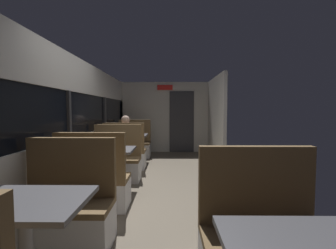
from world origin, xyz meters
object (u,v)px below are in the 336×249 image
at_px(dining_table_mid_window, 107,155).
at_px(bench_far_window_facing_entry, 134,146).
at_px(bench_mid_window_facing_entry, 116,164).
at_px(dining_table_far_window, 130,138).
at_px(bench_mid_window_facing_end, 94,186).
at_px(bench_far_window_facing_end, 125,155).
at_px(bench_front_aisle_facing_entry, 262,248).
at_px(bench_near_window_facing_entry, 66,214).
at_px(dining_table_near_window, 25,213).
at_px(seated_passenger, 126,146).

distance_m(dining_table_mid_window, bench_far_window_facing_entry, 3.04).
distance_m(bench_mid_window_facing_entry, dining_table_far_window, 1.65).
bearing_deg(bench_mid_window_facing_entry, bench_mid_window_facing_end, -90.00).
height_order(bench_far_window_facing_end, bench_far_window_facing_entry, same).
bearing_deg(bench_front_aisle_facing_entry, bench_near_window_facing_entry, 161.47).
bearing_deg(dining_table_near_window, dining_table_mid_window, 90.00).
relative_size(bench_mid_window_facing_entry, bench_front_aisle_facing_entry, 1.00).
xyz_separation_m(dining_table_near_window, dining_table_mid_window, (0.00, 2.32, 0.00)).
bearing_deg(bench_near_window_facing_entry, bench_far_window_facing_entry, 90.00).
xyz_separation_m(bench_mid_window_facing_entry, dining_table_far_window, (0.00, 1.62, 0.31)).
distance_m(dining_table_mid_window, seated_passenger, 1.70).
bearing_deg(bench_far_window_facing_end, bench_far_window_facing_entry, 90.00).
bearing_deg(dining_table_near_window, bench_far_window_facing_entry, 90.00).
xyz_separation_m(dining_table_far_window, bench_front_aisle_facing_entry, (1.79, -4.55, -0.31)).
distance_m(bench_front_aisle_facing_entry, seated_passenger, 4.31).
xyz_separation_m(dining_table_near_window, bench_far_window_facing_end, (0.00, 3.95, -0.31)).
height_order(bench_near_window_facing_entry, dining_table_far_window, bench_near_window_facing_entry).
bearing_deg(dining_table_far_window, bench_mid_window_facing_entry, -90.00).
relative_size(bench_far_window_facing_end, bench_front_aisle_facing_entry, 1.00).
bearing_deg(dining_table_near_window, dining_table_far_window, 90.00).
distance_m(bench_mid_window_facing_end, seated_passenger, 2.40).
bearing_deg(dining_table_far_window, bench_far_window_facing_end, -90.00).
height_order(dining_table_near_window, bench_mid_window_facing_entry, bench_mid_window_facing_entry).
height_order(bench_far_window_facing_end, bench_front_aisle_facing_entry, same).
distance_m(bench_near_window_facing_entry, bench_far_window_facing_entry, 4.64).
bearing_deg(seated_passenger, dining_table_far_window, 90.00).
bearing_deg(bench_mid_window_facing_end, bench_far_window_facing_entry, 90.00).
relative_size(dining_table_near_window, bench_near_window_facing_entry, 0.82).
relative_size(bench_near_window_facing_entry, bench_front_aisle_facing_entry, 1.00).
bearing_deg(bench_mid_window_facing_entry, seated_passenger, 90.00).
distance_m(dining_table_mid_window, dining_table_far_window, 2.32).
distance_m(dining_table_near_window, seated_passenger, 4.02).
xyz_separation_m(bench_front_aisle_facing_entry, seated_passenger, (-1.79, 3.92, 0.21)).
distance_m(bench_near_window_facing_entry, bench_mid_window_facing_entry, 2.32).
bearing_deg(dining_table_far_window, bench_near_window_facing_entry, -90.00).
bearing_deg(seated_passenger, bench_front_aisle_facing_entry, -65.45).
bearing_deg(dining_table_mid_window, bench_mid_window_facing_end, -90.00).
xyz_separation_m(dining_table_mid_window, bench_far_window_facing_end, (0.00, 1.62, -0.31)).
distance_m(bench_far_window_facing_end, bench_front_aisle_facing_entry, 4.24).
height_order(dining_table_mid_window, bench_mid_window_facing_end, bench_mid_window_facing_end).
bearing_deg(bench_far_window_facing_entry, dining_table_far_window, -90.00).
distance_m(bench_near_window_facing_entry, bench_far_window_facing_end, 3.25).
height_order(bench_far_window_facing_entry, seated_passenger, seated_passenger).
relative_size(bench_mid_window_facing_end, dining_table_far_window, 1.22).
bearing_deg(dining_table_near_window, bench_mid_window_facing_end, 90.00).
xyz_separation_m(bench_near_window_facing_entry, seated_passenger, (0.00, 3.32, 0.21)).
height_order(dining_table_mid_window, bench_front_aisle_facing_entry, bench_front_aisle_facing_entry).
distance_m(dining_table_near_window, dining_table_mid_window, 2.32).
relative_size(bench_far_window_facing_entry, bench_front_aisle_facing_entry, 1.00).
bearing_deg(dining_table_mid_window, bench_mid_window_facing_entry, 90.00).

